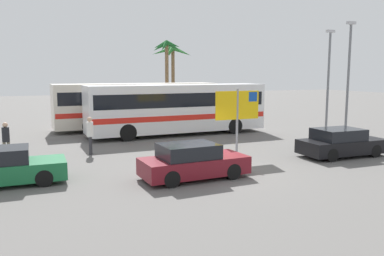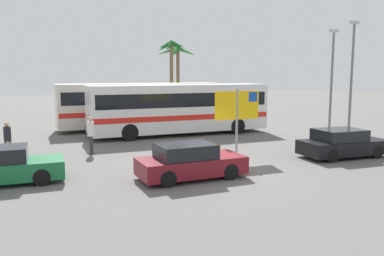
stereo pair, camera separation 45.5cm
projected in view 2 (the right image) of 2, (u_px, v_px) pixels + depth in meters
name	position (u px, v px, depth m)	size (l,w,h in m)	color
ground	(209.00, 172.00, 15.61)	(120.00, 120.00, 0.00)	#605E5B
bus_front_coach	(180.00, 107.00, 24.94)	(11.37, 2.56, 3.17)	white
bus_rear_coach	(141.00, 103.00, 27.80)	(11.37, 2.56, 3.17)	silver
ferry_sign	(238.00, 108.00, 17.90)	(2.20, 0.11, 3.20)	gray
car_green	(1.00, 166.00, 13.91)	(4.16, 1.79, 1.32)	#196638
car_black	(342.00, 144.00, 18.38)	(4.14, 1.91, 1.32)	black
car_maroon	(190.00, 162.00, 14.63)	(4.01, 1.82, 1.32)	maroon
pedestrian_crossing_lot	(91.00, 132.00, 18.99)	(0.32, 0.32, 1.83)	#2D2D33
pedestrian_by_bus	(7.00, 137.00, 17.93)	(0.32, 0.32, 1.71)	#706656
lamp_post_left_side	(332.00, 79.00, 23.74)	(0.56, 0.20, 6.46)	slate
lamp_post_right_side	(352.00, 76.00, 22.28)	(0.56, 0.20, 6.77)	slate
palm_tree_seaside	(171.00, 56.00, 34.93)	(2.72, 2.58, 6.76)	brown
palm_tree_inland	(178.00, 59.00, 36.99)	(3.87, 3.91, 6.42)	brown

